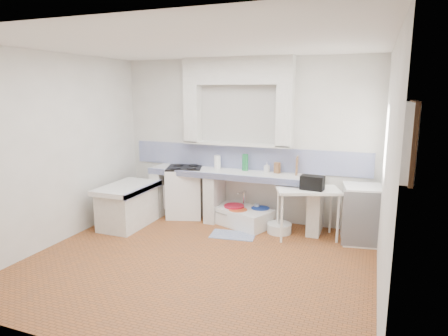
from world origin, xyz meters
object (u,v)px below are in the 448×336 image
(stove, at_px, (185,192))
(sink, at_px, (240,216))
(side_table, at_px, (307,213))
(fridge, at_px, (362,214))

(stove, relative_size, sink, 0.81)
(stove, distance_m, sink, 1.12)
(side_table, height_order, fridge, fridge)
(sink, bearing_deg, stove, -161.46)
(stove, distance_m, fridge, 3.05)
(sink, distance_m, side_table, 1.22)
(side_table, bearing_deg, fridge, -12.09)
(sink, xyz_separation_m, fridge, (1.97, -0.10, 0.30))
(side_table, distance_m, fridge, 0.81)
(sink, xyz_separation_m, side_table, (1.17, -0.23, 0.26))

